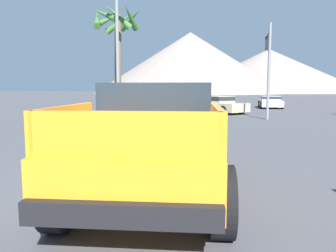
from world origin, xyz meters
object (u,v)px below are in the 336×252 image
(orange_pickup_truck, at_px, (156,130))
(traffic_light_main, at_px, (268,55))
(parked_car_silver, at_px, (270,102))
(palm_tree_tall, at_px, (116,35))
(street_lamp_post, at_px, (117,21))
(parked_car_tan, at_px, (219,104))

(orange_pickup_truck, xyz_separation_m, traffic_light_main, (2.64, 15.85, 2.77))
(parked_car_silver, bearing_deg, palm_tree_tall, -123.91)
(orange_pickup_truck, relative_size, parked_car_silver, 1.28)
(orange_pickup_truck, relative_size, street_lamp_post, 0.68)
(parked_car_tan, bearing_deg, parked_car_silver, -168.59)
(orange_pickup_truck, xyz_separation_m, parked_car_silver, (3.44, 25.86, -0.54))
(street_lamp_post, relative_size, palm_tree_tall, 1.26)
(parked_car_silver, height_order, palm_tree_tall, palm_tree_tall)
(traffic_light_main, bearing_deg, parked_car_silver, -4.56)
(parked_car_tan, distance_m, parked_car_silver, 8.22)
(parked_car_tan, relative_size, palm_tree_tall, 0.73)
(parked_car_tan, xyz_separation_m, traffic_light_main, (3.26, -2.86, 3.25))
(parked_car_silver, bearing_deg, street_lamp_post, -114.61)
(orange_pickup_truck, relative_size, palm_tree_tall, 0.86)
(palm_tree_tall, bearing_deg, orange_pickup_truck, -63.97)
(parked_car_tan, relative_size, parked_car_silver, 1.09)
(street_lamp_post, bearing_deg, parked_car_tan, 73.81)
(orange_pickup_truck, height_order, street_lamp_post, street_lamp_post)
(parked_car_silver, distance_m, palm_tree_tall, 17.69)
(orange_pickup_truck, distance_m, traffic_light_main, 16.30)
(traffic_light_main, xyz_separation_m, palm_tree_tall, (-8.07, -4.73, 0.80))
(parked_car_tan, bearing_deg, palm_tree_tall, 8.65)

